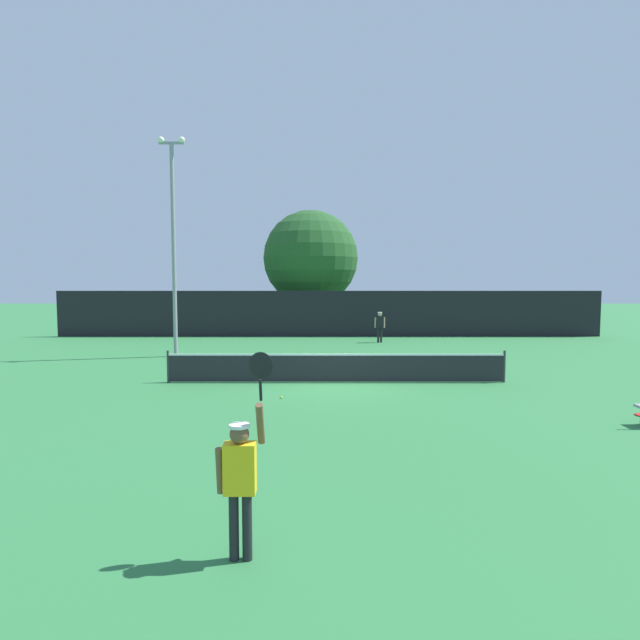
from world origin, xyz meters
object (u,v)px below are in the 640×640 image
spare_racket (639,415)px  tennis_ball (279,397)px  player_serving (239,470)px  parked_car_near (213,316)px  parked_car_mid (450,315)px  player_receiving (377,324)px  large_tree (308,258)px  light_pole (171,235)px

spare_racket → tennis_ball: bearing=168.1°
player_serving → parked_car_near: 33.22m
parked_car_mid → tennis_ball: bearing=-117.1°
player_receiving → spare_racket: player_receiving is taller
parked_car_near → tennis_ball: bearing=-81.6°
spare_racket → large_tree: bearing=111.4°
light_pole → player_receiving: bearing=28.2°
parked_car_mid → spare_racket: bearing=-96.9°
player_serving → large_tree: bearing=89.4°
parked_car_mid → player_receiving: bearing=-124.2°
spare_racket → light_pole: 18.54m
player_serving → parked_car_near: bearing=102.1°
player_serving → large_tree: large_tree is taller
player_receiving → large_tree: 8.79m
player_serving → spare_racket: 11.23m
tennis_ball → light_pole: light_pole is taller
player_serving → parked_car_near: (-6.95, 32.48, -0.33)m
tennis_ball → spare_racket: size_ratio=0.13×
large_tree → parked_car_near: 9.14m
large_tree → spare_racket: bearing=-68.6°
player_receiving → spare_racket: size_ratio=3.23×
player_receiving → parked_car_mid: bearing=-121.8°
player_receiving → large_tree: bearing=-60.1°
player_receiving → parked_car_near: (-11.19, 10.52, -0.25)m
player_serving → light_pole: bearing=108.2°
player_receiving → parked_car_mid: (6.88, 11.09, -0.25)m
tennis_ball → parked_car_near: size_ratio=0.02×
player_receiving → parked_car_mid: 13.06m
light_pole → parked_car_near: (-1.43, 15.74, -4.62)m
player_receiving → tennis_ball: player_receiving is taller
large_tree → parked_car_mid: 12.33m
spare_racket → parked_car_near: 30.43m
large_tree → parked_car_near: large_tree is taller
player_serving → player_receiving: player_serving is taller
spare_racket → light_pole: size_ratio=0.05×
player_serving → tennis_ball: (-0.16, 8.52, -1.08)m
player_receiving → tennis_ball: size_ratio=24.61×
player_serving → player_receiving: size_ratio=1.51×
player_serving → spare_racket: (9.02, 6.59, -1.09)m
tennis_ball → large_tree: 20.86m
player_serving → tennis_ball: size_ratio=37.12×
parked_car_near → player_serving: bearing=-85.3°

